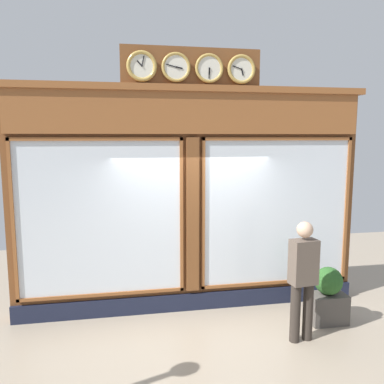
{
  "coord_description": "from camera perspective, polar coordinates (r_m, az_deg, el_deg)",
  "views": [
    {
      "loc": [
        1.13,
        6.07,
        2.82
      ],
      "look_at": [
        0.0,
        0.0,
        1.95
      ],
      "focal_mm": 36.98,
      "sensor_mm": 36.0,
      "label": 1
    }
  ],
  "objects": [
    {
      "name": "planter_shrub",
      "position": [
        6.45,
        19.09,
        -12.02
      ],
      "size": [
        0.42,
        0.42,
        0.42
      ],
      "primitive_type": "sphere",
      "color": "#285623",
      "rests_on": "planter_box"
    },
    {
      "name": "shop_facade",
      "position": [
        6.38,
        -0.21,
        -0.85
      ],
      "size": [
        5.71,
        0.42,
        4.16
      ],
      "color": "brown",
      "rests_on": "ground_plane"
    },
    {
      "name": "planter_box",
      "position": [
        6.61,
        18.91,
        -15.57
      ],
      "size": [
        0.56,
        0.36,
        0.45
      ],
      "primitive_type": "cube",
      "color": "#4C4742",
      "rests_on": "ground_plane"
    },
    {
      "name": "pedestrian",
      "position": [
        5.72,
        15.72,
        -11.6
      ],
      "size": [
        0.38,
        0.26,
        1.69
      ],
      "color": "#312A24",
      "rests_on": "ground_plane"
    }
  ]
}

